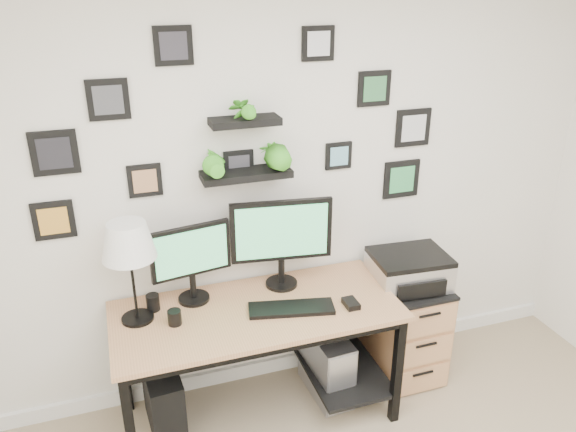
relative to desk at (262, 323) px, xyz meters
name	(u,v)px	position (x,y,z in m)	size (l,w,h in m)	color
room	(292,360)	(0.30, 0.32, -0.58)	(4.00, 4.00, 4.00)	tan
desk	(262,323)	(0.00, 0.00, 0.00)	(1.60, 0.70, 0.75)	tan
monitor_left	(191,258)	(-0.35, 0.17, 0.40)	(0.45, 0.21, 0.47)	black
monitor_right	(281,237)	(0.17, 0.17, 0.45)	(0.59, 0.21, 0.55)	black
keyboard	(291,308)	(0.14, -0.11, 0.14)	(0.47, 0.15, 0.02)	black
mouse	(351,303)	(0.47, -0.17, 0.14)	(0.07, 0.11, 0.03)	black
table_lamp	(128,243)	(-0.68, 0.07, 0.58)	(0.28, 0.28, 0.57)	black
mug	(175,317)	(-0.49, -0.04, 0.17)	(0.07, 0.07, 0.08)	black
pen_cup	(153,302)	(-0.58, 0.14, 0.17)	(0.07, 0.07, 0.09)	black
pc_tower_black	(164,399)	(-0.59, 0.03, -0.42)	(0.18, 0.41, 0.41)	black
pc_tower_grey	(326,364)	(0.42, 0.02, -0.40)	(0.22, 0.46, 0.44)	gray
file_cabinet	(404,328)	(0.98, 0.06, -0.29)	(0.43, 0.53, 0.67)	tan
printer	(409,270)	(0.97, 0.05, 0.15)	(0.49, 0.40, 0.21)	silver
wall_decor	(248,139)	(0.02, 0.27, 1.01)	(2.32, 0.18, 1.08)	black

